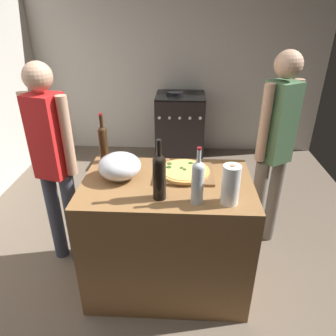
{
  "coord_description": "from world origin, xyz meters",
  "views": [
    {
      "loc": [
        0.24,
        -1.22,
        1.93
      ],
      "look_at": [
        0.14,
        0.69,
        0.94
      ],
      "focal_mm": 33.6,
      "sensor_mm": 36.0,
      "label": 1
    }
  ],
  "objects_px": {
    "pizza": "(184,171)",
    "mixing_bowl": "(120,166)",
    "wine_bottle_clear": "(198,180)",
    "stove": "(180,128)",
    "wine_bottle_dark": "(103,142)",
    "person_in_stripes": "(53,159)",
    "person_in_red": "(275,145)",
    "wine_bottle_green": "(159,175)",
    "paper_towel_roll": "(231,185)"
  },
  "relations": [
    {
      "from": "wine_bottle_green",
      "to": "person_in_stripes",
      "type": "bearing_deg",
      "value": 152.67
    },
    {
      "from": "mixing_bowl",
      "to": "wine_bottle_green",
      "type": "distance_m",
      "value": 0.38
    },
    {
      "from": "wine_bottle_dark",
      "to": "person_in_stripes",
      "type": "bearing_deg",
      "value": -171.83
    },
    {
      "from": "wine_bottle_clear",
      "to": "person_in_red",
      "type": "height_order",
      "value": "person_in_red"
    },
    {
      "from": "paper_towel_roll",
      "to": "person_in_stripes",
      "type": "relative_size",
      "value": 0.15
    },
    {
      "from": "paper_towel_roll",
      "to": "stove",
      "type": "height_order",
      "value": "paper_towel_roll"
    },
    {
      "from": "person_in_stripes",
      "to": "wine_bottle_green",
      "type": "bearing_deg",
      "value": -27.33
    },
    {
      "from": "mixing_bowl",
      "to": "wine_bottle_clear",
      "type": "bearing_deg",
      "value": -28.49
    },
    {
      "from": "pizza",
      "to": "stove",
      "type": "distance_m",
      "value": 2.2
    },
    {
      "from": "wine_bottle_green",
      "to": "stove",
      "type": "bearing_deg",
      "value": 87.95
    },
    {
      "from": "pizza",
      "to": "mixing_bowl",
      "type": "height_order",
      "value": "mixing_bowl"
    },
    {
      "from": "wine_bottle_green",
      "to": "stove",
      "type": "distance_m",
      "value": 2.53
    },
    {
      "from": "mixing_bowl",
      "to": "paper_towel_roll",
      "type": "height_order",
      "value": "paper_towel_roll"
    },
    {
      "from": "mixing_bowl",
      "to": "stove",
      "type": "xyz_separation_m",
      "value": [
        0.37,
        2.21,
        -0.53
      ]
    },
    {
      "from": "person_in_stripes",
      "to": "person_in_red",
      "type": "bearing_deg",
      "value": 9.85
    },
    {
      "from": "wine_bottle_dark",
      "to": "wine_bottle_green",
      "type": "bearing_deg",
      "value": -46.96
    },
    {
      "from": "pizza",
      "to": "paper_towel_roll",
      "type": "relative_size",
      "value": 1.41
    },
    {
      "from": "mixing_bowl",
      "to": "person_in_stripes",
      "type": "relative_size",
      "value": 0.18
    },
    {
      "from": "person_in_red",
      "to": "mixing_bowl",
      "type": "bearing_deg",
      "value": -157.51
    },
    {
      "from": "mixing_bowl",
      "to": "wine_bottle_clear",
      "type": "xyz_separation_m",
      "value": [
        0.51,
        -0.28,
        0.06
      ]
    },
    {
      "from": "mixing_bowl",
      "to": "person_in_stripes",
      "type": "distance_m",
      "value": 0.56
    },
    {
      "from": "mixing_bowl",
      "to": "paper_towel_roll",
      "type": "bearing_deg",
      "value": -21.31
    },
    {
      "from": "person_in_stripes",
      "to": "person_in_red",
      "type": "distance_m",
      "value": 1.7
    },
    {
      "from": "wine_bottle_dark",
      "to": "person_in_red",
      "type": "xyz_separation_m",
      "value": [
        1.3,
        0.24,
        -0.09
      ]
    },
    {
      "from": "wine_bottle_dark",
      "to": "person_in_stripes",
      "type": "relative_size",
      "value": 0.23
    },
    {
      "from": "paper_towel_roll",
      "to": "wine_bottle_green",
      "type": "xyz_separation_m",
      "value": [
        -0.41,
        0.03,
        0.04
      ]
    },
    {
      "from": "person_in_red",
      "to": "wine_bottle_clear",
      "type": "bearing_deg",
      "value": -130.31
    },
    {
      "from": "wine_bottle_dark",
      "to": "mixing_bowl",
      "type": "bearing_deg",
      "value": -55.99
    },
    {
      "from": "wine_bottle_clear",
      "to": "person_in_stripes",
      "type": "distance_m",
      "value": 1.14
    },
    {
      "from": "pizza",
      "to": "person_in_stripes",
      "type": "xyz_separation_m",
      "value": [
        -0.96,
        0.12,
        0.01
      ]
    },
    {
      "from": "wine_bottle_clear",
      "to": "stove",
      "type": "height_order",
      "value": "wine_bottle_clear"
    },
    {
      "from": "wine_bottle_clear",
      "to": "wine_bottle_dark",
      "type": "distance_m",
      "value": 0.84
    },
    {
      "from": "mixing_bowl",
      "to": "person_in_stripes",
      "type": "xyz_separation_m",
      "value": [
        -0.53,
        0.18,
        -0.05
      ]
    },
    {
      "from": "mixing_bowl",
      "to": "stove",
      "type": "bearing_deg",
      "value": 80.45
    },
    {
      "from": "paper_towel_roll",
      "to": "pizza",
      "type": "bearing_deg",
      "value": 128.32
    },
    {
      "from": "stove",
      "to": "person_in_stripes",
      "type": "xyz_separation_m",
      "value": [
        -0.9,
        -2.03,
        0.48
      ]
    },
    {
      "from": "mixing_bowl",
      "to": "wine_bottle_green",
      "type": "height_order",
      "value": "wine_bottle_green"
    },
    {
      "from": "stove",
      "to": "pizza",
      "type": "bearing_deg",
      "value": -88.42
    },
    {
      "from": "mixing_bowl",
      "to": "paper_towel_roll",
      "type": "relative_size",
      "value": 1.15
    },
    {
      "from": "stove",
      "to": "person_in_red",
      "type": "xyz_separation_m",
      "value": [
        0.77,
        -1.74,
        0.5
      ]
    },
    {
      "from": "stove",
      "to": "person_in_red",
      "type": "bearing_deg",
      "value": -66.09
    },
    {
      "from": "mixing_bowl",
      "to": "wine_bottle_dark",
      "type": "xyz_separation_m",
      "value": [
        -0.16,
        0.24,
        0.07
      ]
    },
    {
      "from": "wine_bottle_clear",
      "to": "stove",
      "type": "xyz_separation_m",
      "value": [
        -0.14,
        2.49,
        -0.59
      ]
    },
    {
      "from": "paper_towel_roll",
      "to": "wine_bottle_green",
      "type": "bearing_deg",
      "value": 175.43
    },
    {
      "from": "person_in_stripes",
      "to": "stove",
      "type": "bearing_deg",
      "value": 66.0
    },
    {
      "from": "mixing_bowl",
      "to": "person_in_red",
      "type": "height_order",
      "value": "person_in_red"
    },
    {
      "from": "pizza",
      "to": "wine_bottle_green",
      "type": "relative_size",
      "value": 0.92
    },
    {
      "from": "wine_bottle_dark",
      "to": "stove",
      "type": "bearing_deg",
      "value": 74.95
    },
    {
      "from": "wine_bottle_clear",
      "to": "paper_towel_roll",
      "type": "bearing_deg",
      "value": 1.06
    },
    {
      "from": "wine_bottle_clear",
      "to": "person_in_red",
      "type": "xyz_separation_m",
      "value": [
        0.64,
        0.75,
        -0.08
      ]
    }
  ]
}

